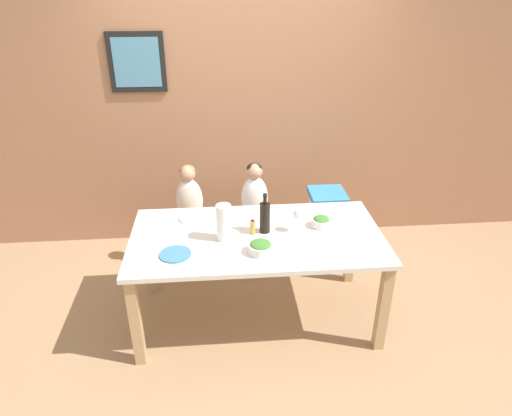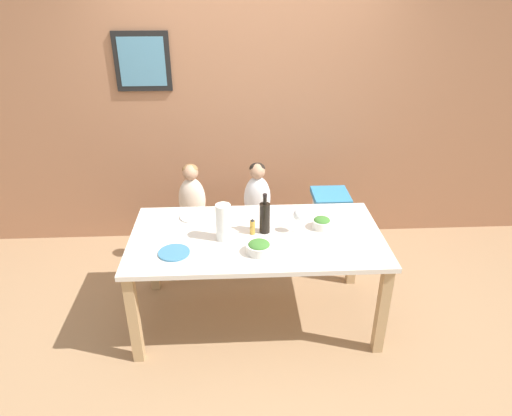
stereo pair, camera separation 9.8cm
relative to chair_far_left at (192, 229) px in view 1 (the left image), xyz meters
The scene contains 16 objects.
ground_plane 0.97m from the chair_far_left, 54.83° to the right, with size 14.00×14.00×0.00m, color #9E7A56.
wall_back 1.24m from the chair_far_left, 48.98° to the left, with size 10.00×0.09×2.70m.
dining_table 0.93m from the chair_far_left, 54.83° to the right, with size 1.79×0.93×0.73m.
chair_far_left is the anchor object (origin of this frame).
chair_far_center 0.56m from the chair_far_left, ahead, with size 0.36×0.39×0.47m.
chair_right_highchair 1.20m from the chair_far_left, ahead, with size 0.31×0.33×0.70m.
person_child_left 0.34m from the chair_far_left, 90.00° to the left, with size 0.23×0.16×0.52m.
person_child_center 0.65m from the chair_far_left, ahead, with size 0.23×0.16×0.52m.
wine_bottle 1.01m from the chair_far_left, 50.06° to the right, with size 0.08×0.08×0.30m.
paper_towel_roll 0.95m from the chair_far_left, 69.69° to the right, with size 0.11×0.11×0.26m.
wine_glass_near 1.17m from the chair_far_left, 40.88° to the right, with size 0.08×0.08×0.18m.
salad_bowl_large 1.15m from the chair_far_left, 61.56° to the right, with size 0.17×0.17×0.08m.
salad_bowl_small 1.25m from the chair_far_left, 33.14° to the right, with size 0.14×0.14×0.08m.
dinner_plate_front_left 1.00m from the chair_far_left, 92.81° to the right, with size 0.21×0.21×0.01m.
dinner_plate_back_left 0.56m from the chair_far_left, 83.66° to the right, with size 0.21×0.21×0.01m.
condiment_bottle_hot_sauce 0.95m from the chair_far_left, 55.61° to the right, with size 0.04×0.04×0.12m.
Camera 1 is at (-0.24, -2.78, 2.39)m, focal length 32.00 mm.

